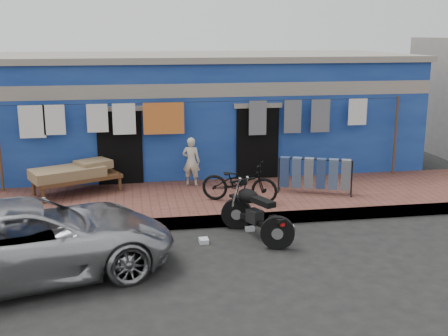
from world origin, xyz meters
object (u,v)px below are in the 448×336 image
car (31,239)px  jeans_rack (315,175)px  charpoy (77,179)px  bicycle (239,178)px  seated_person (191,161)px  motorcycle (256,212)px

car → jeans_rack: bearing=-76.9°
charpoy → jeans_rack: size_ratio=1.27×
bicycle → jeans_rack: bicycle is taller
jeans_rack → charpoy: bearing=170.6°
car → bicycle: bicycle is taller
car → jeans_rack: size_ratio=2.65×
car → jeans_rack: car is taller
car → jeans_rack: (5.93, 3.24, 0.01)m
seated_person → jeans_rack: size_ratio=0.67×
motorcycle → charpoy: size_ratio=0.79×
seated_person → charpoy: size_ratio=0.53×
seated_person → jeans_rack: (2.80, -1.17, -0.17)m
seated_person → charpoy: (-2.74, -0.25, -0.26)m
car → bicycle: (4.04, 2.84, 0.13)m
car → motorcycle: bearing=-89.7°
bicycle → motorcycle: bicycle is taller
bicycle → motorcycle: bearing=-156.0°
car → motorcycle: car is taller
bicycle → seated_person: bearing=53.8°
charpoy → seated_person: bearing=5.3°
car → charpoy: car is taller
charpoy → jeans_rack: bearing=-9.4°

